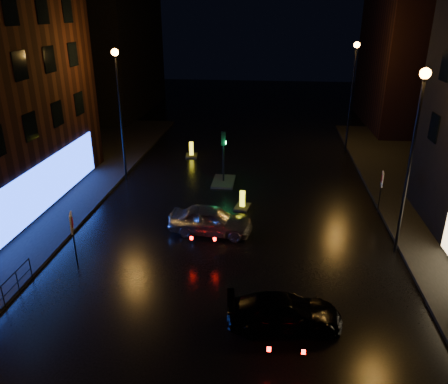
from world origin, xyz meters
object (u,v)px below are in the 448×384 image
(traffic_signal, at_px, (224,175))
(road_sign_right, at_px, (382,183))
(silver_hatchback, at_px, (211,220))
(dark_sedan, at_px, (284,312))
(bollard_far, at_px, (191,153))
(road_sign_left, at_px, (72,227))
(bollard_near, at_px, (242,204))

(traffic_signal, height_order, road_sign_right, traffic_signal)
(traffic_signal, distance_m, silver_hatchback, 7.10)
(traffic_signal, bearing_deg, dark_sedan, -75.01)
(silver_hatchback, distance_m, bollard_far, 12.84)
(dark_sedan, bearing_deg, road_sign_left, 65.18)
(bollard_near, xyz_separation_m, bollard_far, (-4.61, 9.19, 0.02))
(bollard_near, distance_m, road_sign_left, 9.90)
(traffic_signal, height_order, silver_hatchback, traffic_signal)
(silver_hatchback, distance_m, road_sign_right, 9.64)
(silver_hatchback, height_order, road_sign_right, road_sign_right)
(dark_sedan, xyz_separation_m, road_sign_right, (5.38, 10.17, 1.22))
(bollard_far, bearing_deg, silver_hatchback, -82.18)
(dark_sedan, distance_m, road_sign_left, 9.59)
(traffic_signal, bearing_deg, road_sign_left, -116.02)
(dark_sedan, height_order, bollard_far, dark_sedan)
(bollard_far, bearing_deg, dark_sedan, -77.27)
(road_sign_right, bearing_deg, traffic_signal, -13.21)
(bollard_far, xyz_separation_m, road_sign_right, (12.19, -9.02, 1.56))
(dark_sedan, bearing_deg, bollard_near, 6.09)
(silver_hatchback, height_order, bollard_near, silver_hatchback)
(silver_hatchback, xyz_separation_m, bollard_far, (-3.24, 12.41, -0.47))
(traffic_signal, height_order, bollard_far, traffic_signal)
(bollard_near, bearing_deg, road_sign_left, -123.43)
(road_sign_left, bearing_deg, road_sign_right, 6.44)
(silver_hatchback, bearing_deg, road_sign_left, 129.81)
(traffic_signal, bearing_deg, silver_hatchback, -88.86)
(traffic_signal, xyz_separation_m, bollard_near, (1.51, -3.87, -0.28))
(traffic_signal, distance_m, road_sign_right, 9.91)
(traffic_signal, xyz_separation_m, bollard_far, (-3.10, 5.32, -0.25))
(silver_hatchback, distance_m, road_sign_left, 6.72)
(bollard_far, height_order, road_sign_right, road_sign_right)
(bollard_far, distance_m, road_sign_left, 16.41)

